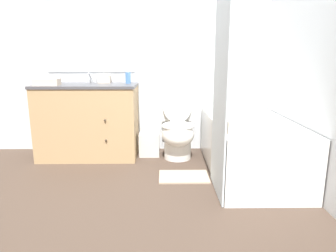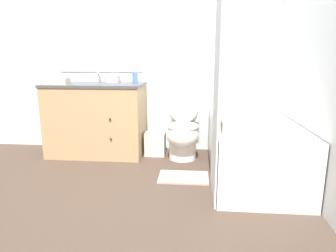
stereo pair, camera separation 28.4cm
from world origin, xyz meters
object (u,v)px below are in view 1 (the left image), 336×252
object	(u,v)px
wastebasket	(149,144)
bath_mat	(184,177)
hand_towel_folded	(47,82)
toilet	(178,129)
tissue_box	(105,79)
bath_towel_folded	(247,125)
vanity_cabinet	(89,120)
bathtub	(248,145)
soap_dispenser	(128,77)
sink_faucet	(91,80)

from	to	relation	value
wastebasket	bath_mat	size ratio (longest dim) A/B	0.57
hand_towel_folded	toilet	bearing A→B (deg)	3.57
toilet	tissue_box	size ratio (longest dim) A/B	5.85
hand_towel_folded	bath_towel_folded	distance (m)	2.17
tissue_box	hand_towel_folded	size ratio (longest dim) A/B	0.53
vanity_cabinet	hand_towel_folded	bearing A→B (deg)	-160.53
bathtub	hand_towel_folded	distance (m)	2.24
bathtub	tissue_box	size ratio (longest dim) A/B	11.20
bathtub	soap_dispenser	xyz separation A→B (m)	(-1.27, 0.59, 0.65)
bath_mat	bath_towel_folded	bearing A→B (deg)	-35.30
sink_faucet	toilet	size ratio (longest dim) A/B	0.17
toilet	hand_towel_folded	world-z (taller)	hand_towel_folded
tissue_box	bath_mat	bearing A→B (deg)	-43.63
tissue_box	hand_towel_folded	xyz separation A→B (m)	(-0.56, -0.32, -0.01)
vanity_cabinet	sink_faucet	bearing A→B (deg)	90.00
sink_faucet	bath_towel_folded	distance (m)	2.01
vanity_cabinet	toilet	distance (m)	1.04
sink_faucet	hand_towel_folded	bearing A→B (deg)	-138.57
sink_faucet	hand_towel_folded	distance (m)	0.52
vanity_cabinet	tissue_box	size ratio (longest dim) A/B	8.01
sink_faucet	wastebasket	xyz separation A→B (m)	(0.70, -0.19, -0.75)
bathtub	hand_towel_folded	bearing A→B (deg)	170.20
wastebasket	bath_towel_folded	world-z (taller)	bath_towel_folded
bath_mat	toilet	bearing A→B (deg)	93.34
tissue_box	bath_mat	size ratio (longest dim) A/B	0.29
toilet	wastebasket	distance (m)	0.40
vanity_cabinet	bathtub	distance (m)	1.81
vanity_cabinet	bath_mat	world-z (taller)	vanity_cabinet
toilet	tissue_box	xyz separation A→B (m)	(-0.86, 0.23, 0.56)
toilet	bath_towel_folded	bearing A→B (deg)	-61.61
vanity_cabinet	bathtub	bearing A→B (deg)	-16.27
bathtub	bath_mat	size ratio (longest dim) A/B	3.27
sink_faucet	tissue_box	distance (m)	0.17
bathtub	wastebasket	xyz separation A→B (m)	(-1.03, 0.52, -0.14)
bath_mat	vanity_cabinet	bearing A→B (deg)	147.72
wastebasket	bath_towel_folded	size ratio (longest dim) A/B	0.77
wastebasket	hand_towel_folded	xyz separation A→B (m)	(-1.10, -0.16, 0.75)
bath_towel_folded	tissue_box	bearing A→B (deg)	139.08
bathtub	bath_towel_folded	size ratio (longest dim) A/B	4.48
vanity_cabinet	soap_dispenser	size ratio (longest dim) A/B	7.09
bath_towel_folded	vanity_cabinet	bearing A→B (deg)	146.75
toilet	bathtub	xyz separation A→B (m)	(0.70, -0.46, -0.07)
wastebasket	soap_dispenser	size ratio (longest dim) A/B	1.71
bathtub	hand_towel_folded	xyz separation A→B (m)	(-2.13, 0.37, 0.61)
bath_mat	sink_faucet	bearing A→B (deg)	140.47
vanity_cabinet	soap_dispenser	xyz separation A→B (m)	(0.46, 0.08, 0.49)
wastebasket	tissue_box	world-z (taller)	tissue_box
toilet	bath_towel_folded	world-z (taller)	toilet
bathtub	wastebasket	distance (m)	1.17
soap_dispenser	sink_faucet	bearing A→B (deg)	164.54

